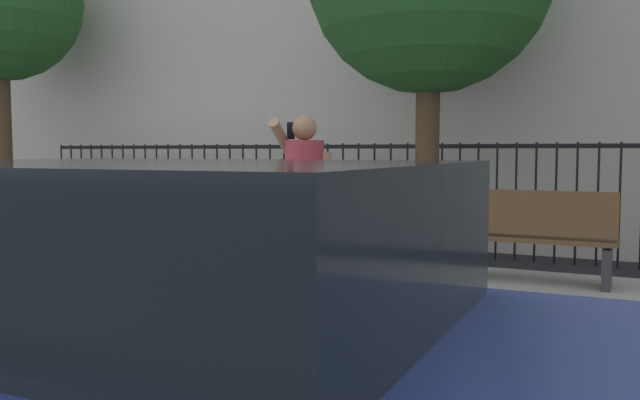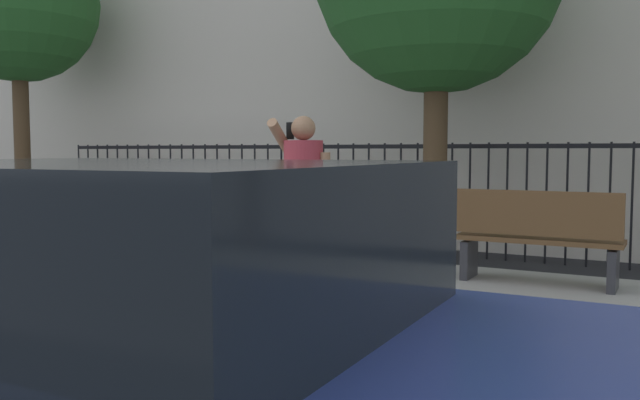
{
  "view_description": "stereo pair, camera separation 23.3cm",
  "coord_description": "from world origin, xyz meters",
  "px_view_note": "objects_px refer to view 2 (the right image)",
  "views": [
    {
      "loc": [
        4.03,
        -3.27,
        1.49
      ],
      "look_at": [
        1.35,
        2.13,
        1.04
      ],
      "focal_mm": 37.4,
      "sensor_mm": 36.0,
      "label": 1
    },
    {
      "loc": [
        4.23,
        -3.16,
        1.49
      ],
      "look_at": [
        1.35,
        2.13,
        1.04
      ],
      "focal_mm": 37.4,
      "sensor_mm": 36.0,
      "label": 2
    }
  ],
  "objects_px": {
    "pedestrian_on_phone": "(306,196)",
    "street_tree_near": "(18,4)",
    "street_bench": "(537,235)",
    "parked_hatchback": "(154,376)"
  },
  "relations": [
    {
      "from": "pedestrian_on_phone",
      "to": "parked_hatchback",
      "type": "bearing_deg",
      "value": -69.05
    },
    {
      "from": "pedestrian_on_phone",
      "to": "street_tree_near",
      "type": "xyz_separation_m",
      "value": [
        -7.63,
        3.02,
        3.0
      ]
    },
    {
      "from": "street_bench",
      "to": "street_tree_near",
      "type": "bearing_deg",
      "value": 172.46
    },
    {
      "from": "parked_hatchback",
      "to": "pedestrian_on_phone",
      "type": "xyz_separation_m",
      "value": [
        -1.25,
        3.27,
        0.4
      ]
    },
    {
      "from": "pedestrian_on_phone",
      "to": "street_tree_near",
      "type": "relative_size",
      "value": 0.3
    },
    {
      "from": "parked_hatchback",
      "to": "street_tree_near",
      "type": "distance_m",
      "value": 11.4
    },
    {
      "from": "parked_hatchback",
      "to": "pedestrian_on_phone",
      "type": "bearing_deg",
      "value": 110.95
    },
    {
      "from": "pedestrian_on_phone",
      "to": "street_bench",
      "type": "bearing_deg",
      "value": 48.14
    },
    {
      "from": "street_bench",
      "to": "street_tree_near",
      "type": "xyz_separation_m",
      "value": [
        -9.24,
        1.22,
        3.44
      ]
    },
    {
      "from": "street_bench",
      "to": "street_tree_near",
      "type": "distance_m",
      "value": 9.93
    }
  ]
}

